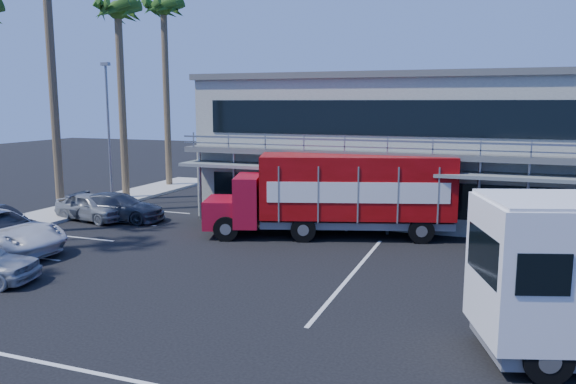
% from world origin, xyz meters
% --- Properties ---
extents(ground, '(120.00, 120.00, 0.00)m').
position_xyz_m(ground, '(0.00, 0.00, 0.00)').
color(ground, black).
rests_on(ground, ground).
extents(building, '(22.40, 12.00, 7.30)m').
position_xyz_m(building, '(3.00, 14.94, 3.66)').
color(building, gray).
rests_on(building, ground).
extents(curb_strip, '(3.00, 32.00, 0.16)m').
position_xyz_m(curb_strip, '(-15.00, 6.00, 0.08)').
color(curb_strip, '#A5A399').
rests_on(curb_strip, ground).
extents(palm_e, '(2.80, 2.80, 12.25)m').
position_xyz_m(palm_e, '(-14.70, 13.00, 10.57)').
color(palm_e, brown).
rests_on(palm_e, ground).
extents(palm_f, '(2.80, 2.80, 13.25)m').
position_xyz_m(palm_f, '(-15.10, 18.50, 11.47)').
color(palm_f, brown).
rests_on(palm_f, ground).
extents(light_pole_far, '(0.50, 0.25, 8.09)m').
position_xyz_m(light_pole_far, '(-14.20, 11.00, 4.50)').
color(light_pole_far, gray).
rests_on(light_pole_far, ground).
extents(red_truck, '(11.03, 5.62, 3.63)m').
position_xyz_m(red_truck, '(0.05, 8.27, 2.00)').
color(red_truck, '#A40D22').
rests_on(red_truck, ground).
extents(parked_car_d, '(4.98, 2.50, 1.39)m').
position_xyz_m(parked_car_d, '(-11.21, 7.60, 0.69)').
color(parked_car_d, '#333944').
rests_on(parked_car_d, ground).
extents(parked_car_e, '(4.34, 2.36, 1.40)m').
position_xyz_m(parked_car_e, '(-12.50, 7.20, 0.70)').
color(parked_car_e, gray).
rests_on(parked_car_e, ground).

